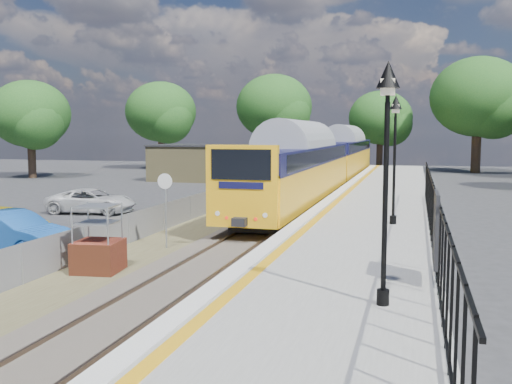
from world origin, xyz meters
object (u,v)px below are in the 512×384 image
at_px(brick_plinth, 98,240).
at_px(car_yellow, 6,222).
at_px(victorian_lamp_north, 395,129).
at_px(speed_sign, 165,198).
at_px(train, 327,159).
at_px(car_white, 92,201).
at_px(car_blue, 11,233).
at_px(victorian_lamp_south, 387,127).

height_order(brick_plinth, car_yellow, brick_plinth).
bearing_deg(victorian_lamp_north, brick_plinth, -143.51).
distance_m(brick_plinth, speed_sign, 3.84).
bearing_deg(speed_sign, car_yellow, 175.56).
bearing_deg(brick_plinth, car_yellow, 147.55).
height_order(victorian_lamp_north, speed_sign, victorian_lamp_north).
bearing_deg(train, speed_sign, -96.63).
bearing_deg(train, car_white, -125.92).
bearing_deg(brick_plinth, car_blue, 160.21).
bearing_deg(victorian_lamp_south, car_yellow, 151.78).
bearing_deg(car_white, victorian_lamp_north, -114.96).
xyz_separation_m(victorian_lamp_south, car_white, (-15.64, 15.10, -3.67)).
bearing_deg(speed_sign, train, 83.90).
distance_m(brick_plinth, car_white, 13.31).
bearing_deg(victorian_lamp_north, car_blue, -160.09).
distance_m(brick_plinth, car_yellow, 8.10).
bearing_deg(train, car_yellow, -115.18).
relative_size(victorian_lamp_south, car_white, 1.01).
height_order(victorian_lamp_south, brick_plinth, victorian_lamp_south).
height_order(train, car_blue, train).
relative_size(speed_sign, car_white, 0.60).
relative_size(car_blue, car_yellow, 1.12).
bearing_deg(victorian_lamp_north, car_white, 161.73).
xyz_separation_m(train, car_blue, (-7.31, -23.66, -1.59)).
height_order(speed_sign, car_white, speed_sign).
bearing_deg(car_white, car_yellow, 176.01).
distance_m(victorian_lamp_north, brick_plinth, 10.82).
xyz_separation_m(car_blue, car_white, (-2.82, 9.67, -0.12)).
xyz_separation_m(train, car_white, (-10.14, -13.99, -1.71)).
distance_m(victorian_lamp_north, car_blue, 13.87).
bearing_deg(brick_plinth, train, 83.25).
xyz_separation_m(train, car_yellow, (-9.81, -20.87, -1.76)).
height_order(victorian_lamp_north, train, victorian_lamp_north).
xyz_separation_m(victorian_lamp_north, train, (-5.30, 19.09, -1.96)).
xyz_separation_m(victorian_lamp_south, car_yellow, (-15.31, 8.22, -3.71)).
xyz_separation_m(car_yellow, car_white, (-0.32, 6.88, 0.05)).
bearing_deg(brick_plinth, car_white, 122.51).
bearing_deg(car_blue, speed_sign, -57.97).
relative_size(victorian_lamp_south, car_yellow, 1.14).
height_order(victorian_lamp_south, car_blue, victorian_lamp_south).
bearing_deg(speed_sign, car_blue, -155.40).
relative_size(victorian_lamp_north, speed_sign, 1.68).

